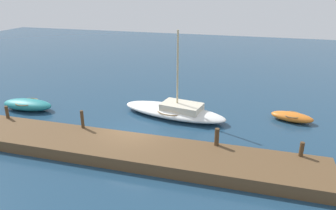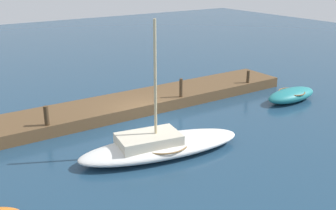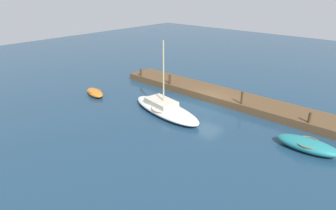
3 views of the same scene
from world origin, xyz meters
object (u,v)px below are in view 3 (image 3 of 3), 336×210
mooring_post_mid_east (170,79)px  dinghy_orange (95,93)px  mooring_post_mid_west (242,98)px  sailboat_white (165,108)px  rowboat_teal (307,145)px  mooring_post_east (141,72)px  mooring_post_west (310,118)px

mooring_post_mid_east → dinghy_orange: bearing=54.5°
mooring_post_mid_west → mooring_post_mid_east: mooring_post_mid_west is taller
sailboat_white → mooring_post_mid_east: sailboat_white is taller
sailboat_white → rowboat_teal: size_ratio=2.01×
sailboat_white → mooring_post_mid_west: (-4.39, -4.56, 0.74)m
mooring_post_east → dinghy_orange: bearing=89.2°
rowboat_teal → mooring_post_mid_east: (14.07, -2.87, 0.71)m
mooring_post_west → mooring_post_east: size_ratio=1.07×
rowboat_teal → mooring_post_west: size_ratio=4.82×
sailboat_white → rowboat_teal: 10.72m
dinghy_orange → mooring_post_mid_east: mooring_post_mid_east is taller
rowboat_teal → mooring_post_west: bearing=-75.5°
mooring_post_west → mooring_post_mid_west: bearing=0.0°
dinghy_orange → mooring_post_east: size_ratio=3.84×
sailboat_white → dinghy_orange: size_ratio=2.69×
mooring_post_east → mooring_post_mid_east: bearing=180.0°
sailboat_white → dinghy_orange: sailboat_white is taller
sailboat_white → rowboat_teal: bearing=-161.2°
rowboat_teal → dinghy_orange: size_ratio=1.34×
rowboat_teal → dinghy_orange: bearing=7.2°
sailboat_white → dinghy_orange: 7.85m
mooring_post_mid_east → mooring_post_east: size_ratio=1.27×
mooring_post_west → mooring_post_mid_east: (13.20, 0.00, 0.08)m
sailboat_white → mooring_post_mid_east: bearing=-43.0°
mooring_post_east → mooring_post_west: bearing=180.0°
dinghy_orange → mooring_post_mid_east: (-4.24, -5.95, 0.80)m
sailboat_white → mooring_post_west: 10.75m
sailboat_white → mooring_post_mid_west: bearing=-124.1°
rowboat_teal → mooring_post_east: 18.46m
sailboat_white → mooring_post_west: sailboat_white is taller
rowboat_teal → mooring_post_east: (18.22, -2.87, 0.61)m
dinghy_orange → sailboat_white: bearing=-157.3°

